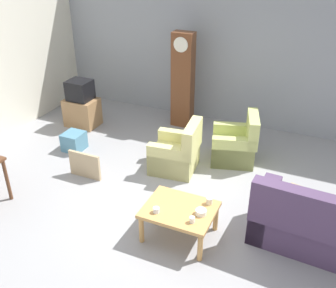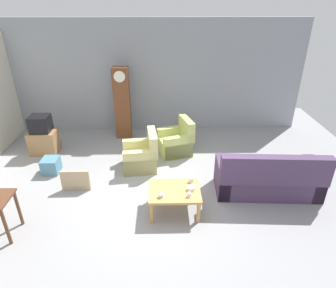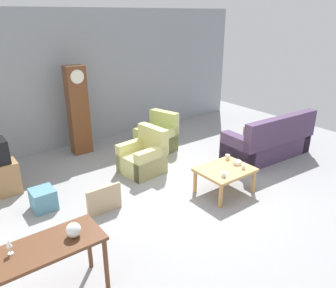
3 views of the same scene
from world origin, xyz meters
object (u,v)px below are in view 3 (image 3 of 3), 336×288
object	(u,v)px
coffee_table_wood	(225,172)
framed_picture_leaning	(104,200)
cup_white_porcelain	(244,167)
couch_floral	(269,143)
wine_glass_mid	(9,245)
bowl_white_stacked	(237,162)
grandfather_clock	(78,111)
glass_dome_cloche	(73,230)
armchair_olive_near	(144,158)
cup_cream_tall	(228,157)
storage_box_blue	(43,199)
armchair_olive_far	(157,139)
console_table_dark	(43,255)
cup_blue_rimmed	(224,175)

from	to	relation	value
coffee_table_wood	framed_picture_leaning	world-z (taller)	coffee_table_wood
coffee_table_wood	cup_white_porcelain	xyz separation A→B (m)	(0.26, -0.20, 0.11)
couch_floral	wine_glass_mid	size ratio (longest dim) A/B	12.22
framed_picture_leaning	bowl_white_stacked	distance (m)	2.49
grandfather_clock	glass_dome_cloche	xyz separation A→B (m)	(-1.72, -3.93, -0.17)
armchair_olive_near	cup_cream_tall	world-z (taller)	armchair_olive_near
bowl_white_stacked	couch_floral	bearing A→B (deg)	17.09
couch_floral	wine_glass_mid	world-z (taller)	couch_floral
armchair_olive_near	grandfather_clock	world-z (taller)	grandfather_clock
storage_box_blue	bowl_white_stacked	world-z (taller)	bowl_white_stacked
storage_box_blue	wine_glass_mid	world-z (taller)	wine_glass_mid
coffee_table_wood	grandfather_clock	xyz separation A→B (m)	(-1.32, 3.34, 0.61)
bowl_white_stacked	cup_cream_tall	bearing A→B (deg)	84.17
armchair_olive_near	cup_cream_tall	bearing A→B (deg)	-51.95
armchair_olive_far	storage_box_blue	world-z (taller)	armchair_olive_far
cup_cream_tall	bowl_white_stacked	size ratio (longest dim) A/B	0.64
grandfather_clock	console_table_dark	bearing A→B (deg)	-117.97
coffee_table_wood	cup_white_porcelain	world-z (taller)	cup_white_porcelain
wine_glass_mid	cup_blue_rimmed	bearing A→B (deg)	4.51
armchair_olive_far	cup_cream_tall	world-z (taller)	armchair_olive_far
grandfather_clock	cup_white_porcelain	size ratio (longest dim) A/B	25.34
armchair_olive_far	coffee_table_wood	xyz separation A→B (m)	(-0.15, -2.33, 0.10)
glass_dome_cloche	cup_cream_tall	size ratio (longest dim) A/B	1.81
framed_picture_leaning	cup_blue_rimmed	bearing A→B (deg)	-26.89
framed_picture_leaning	glass_dome_cloche	world-z (taller)	glass_dome_cloche
armchair_olive_far	cup_cream_tall	xyz separation A→B (m)	(0.18, -2.07, 0.22)
couch_floral	console_table_dark	distance (m)	5.45
framed_picture_leaning	cup_cream_tall	distance (m)	2.45
grandfather_clock	armchair_olive_far	bearing A→B (deg)	-34.32
cup_blue_rimmed	framed_picture_leaning	bearing A→B (deg)	153.11
storage_box_blue	cup_white_porcelain	distance (m)	3.51
coffee_table_wood	grandfather_clock	size ratio (longest dim) A/B	0.47
console_table_dark	grandfather_clock	world-z (taller)	grandfather_clock
console_table_dark	grandfather_clock	bearing A→B (deg)	62.03
armchair_olive_near	bowl_white_stacked	world-z (taller)	armchair_olive_near
wine_glass_mid	cup_cream_tall	bearing A→B (deg)	10.39
framed_picture_leaning	wine_glass_mid	world-z (taller)	wine_glass_mid
glass_dome_cloche	wine_glass_mid	world-z (taller)	wine_glass_mid
couch_floral	cup_blue_rimmed	distance (m)	2.32
wine_glass_mid	bowl_white_stacked	bearing A→B (deg)	6.80
console_table_dark	storage_box_blue	distance (m)	2.12
grandfather_clock	glass_dome_cloche	bearing A→B (deg)	-113.66
cup_cream_tall	bowl_white_stacked	world-z (taller)	cup_cream_tall
glass_dome_cloche	grandfather_clock	bearing A→B (deg)	66.34
console_table_dark	framed_picture_leaning	xyz separation A→B (m)	(1.33, 1.26, -0.42)
coffee_table_wood	cup_white_porcelain	bearing A→B (deg)	-37.83
couch_floral	cup_white_porcelain	bearing A→B (deg)	-157.44
coffee_table_wood	storage_box_blue	distance (m)	3.18
armchair_olive_near	bowl_white_stacked	bearing A→B (deg)	-57.45
couch_floral	storage_box_blue	xyz separation A→B (m)	(-4.78, 0.93, -0.18)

